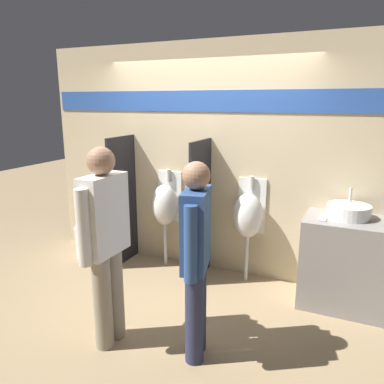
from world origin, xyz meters
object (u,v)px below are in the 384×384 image
(toilet, at_px, (92,232))
(person_with_lanyard, at_px, (196,254))
(urinal_near_counter, at_px, (165,205))
(person_in_vest, at_px, (105,240))
(urinal_far, at_px, (248,215))
(cell_phone, at_px, (323,219))
(sink_basin, at_px, (349,211))

(toilet, height_order, person_with_lanyard, person_with_lanyard)
(urinal_near_counter, xyz_separation_m, person_in_vest, (0.31, -1.59, 0.15))
(urinal_far, bearing_deg, cell_phone, -17.39)
(urinal_far, xyz_separation_m, toilet, (-2.11, -0.13, -0.47))
(sink_basin, bearing_deg, urinal_far, 175.61)
(sink_basin, relative_size, person_in_vest, 0.24)
(urinal_near_counter, xyz_separation_m, person_with_lanyard, (1.05, -1.46, 0.10))
(urinal_near_counter, distance_m, person_with_lanyard, 1.80)
(person_with_lanyard, bearing_deg, urinal_far, -14.30)
(urinal_near_counter, height_order, toilet, urinal_near_counter)
(toilet, bearing_deg, cell_phone, -2.49)
(urinal_near_counter, relative_size, toilet, 1.41)
(urinal_near_counter, bearing_deg, cell_phone, -7.73)
(cell_phone, xyz_separation_m, person_with_lanyard, (-0.81, -1.20, -0.03))
(sink_basin, bearing_deg, person_with_lanyard, -126.87)
(cell_phone, bearing_deg, urinal_far, 162.61)
(toilet, height_order, person_in_vest, person_in_vest)
(sink_basin, xyz_separation_m, urinal_far, (-1.03, 0.08, -0.19))
(cell_phone, distance_m, person_with_lanyard, 1.45)
(urinal_far, distance_m, person_in_vest, 1.77)
(cell_phone, height_order, toilet, cell_phone)
(person_in_vest, bearing_deg, urinal_near_counter, 12.34)
(person_with_lanyard, bearing_deg, person_in_vest, 86.45)
(cell_phone, xyz_separation_m, person_in_vest, (-1.56, -1.34, 0.01))
(urinal_near_counter, distance_m, toilet, 1.16)
(urinal_near_counter, relative_size, person_in_vest, 0.72)
(person_in_vest, distance_m, person_with_lanyard, 0.76)
(urinal_far, relative_size, person_with_lanyard, 0.75)
(urinal_near_counter, bearing_deg, toilet, -173.19)
(cell_phone, xyz_separation_m, toilet, (-2.92, 0.13, -0.61))
(toilet, xyz_separation_m, person_with_lanyard, (2.11, -1.33, 0.57))
(cell_phone, relative_size, person_in_vest, 0.08)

